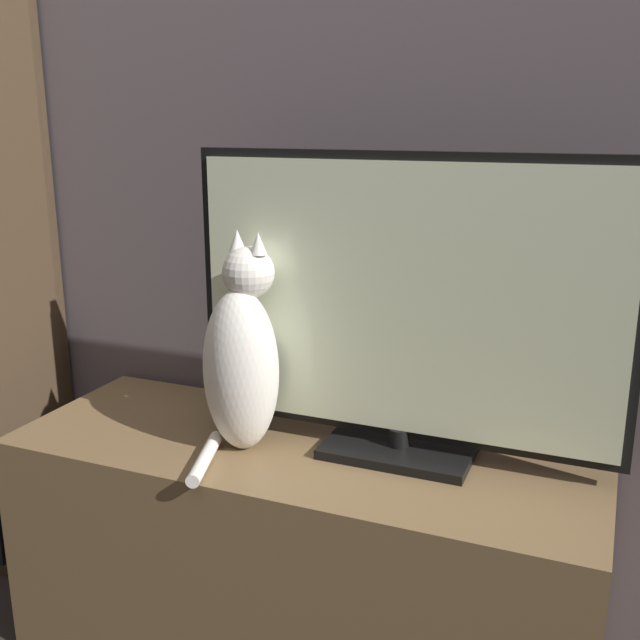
# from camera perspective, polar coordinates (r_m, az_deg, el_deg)

# --- Properties ---
(wall_back) EXTENTS (4.80, 0.05, 2.60)m
(wall_back) POSITION_cam_1_polar(r_m,az_deg,el_deg) (1.74, 2.22, 17.83)
(wall_back) COLOR #564C51
(wall_back) RESTS_ON ground_plane
(tv_stand) EXTENTS (1.27, 0.47, 0.53)m
(tv_stand) POSITION_cam_1_polar(r_m,az_deg,el_deg) (1.76, -1.45, -17.54)
(tv_stand) COLOR brown
(tv_stand) RESTS_ON ground_plane
(tv) EXTENTS (0.90, 0.19, 0.63)m
(tv) POSITION_cam_1_polar(r_m,az_deg,el_deg) (1.51, 6.35, 0.75)
(tv) COLOR black
(tv) RESTS_ON tv_stand
(cat) EXTENTS (0.20, 0.30, 0.46)m
(cat) POSITION_cam_1_polar(r_m,az_deg,el_deg) (1.57, -5.90, -3.02)
(cat) COLOR silver
(cat) RESTS_ON tv_stand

